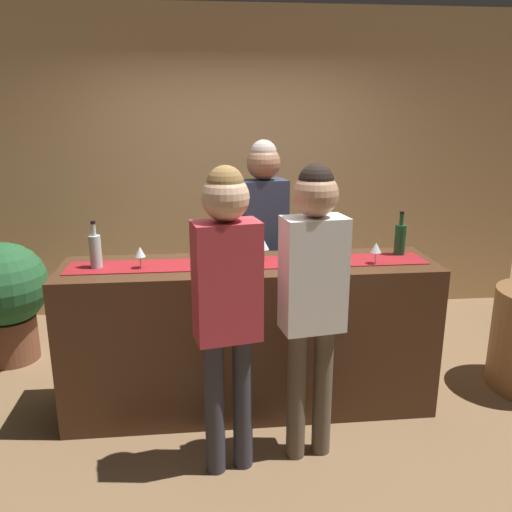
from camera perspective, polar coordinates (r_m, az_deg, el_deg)
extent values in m
plane|color=brown|center=(3.79, -0.63, -15.77)|extent=(10.00, 10.00, 0.00)
cube|color=tan|center=(5.16, -2.70, 9.79)|extent=(6.00, 0.12, 2.90)
cube|color=#472B19|center=(3.55, -0.66, -8.74)|extent=(2.43, 0.60, 1.02)
cube|color=maroon|center=(3.37, -0.68, -0.79)|extent=(2.31, 0.28, 0.01)
cylinder|color=#B2C6C1|center=(3.40, -17.08, 0.42)|extent=(0.07, 0.07, 0.21)
cylinder|color=#B2C6C1|center=(3.37, -17.27, 2.76)|extent=(0.03, 0.03, 0.08)
cylinder|color=black|center=(3.36, -17.34, 3.54)|extent=(0.03, 0.03, 0.02)
cylinder|color=#194723|center=(3.68, 15.42, 1.68)|extent=(0.07, 0.07, 0.21)
cylinder|color=#194723|center=(3.65, 15.58, 3.85)|extent=(0.03, 0.03, 0.08)
cylinder|color=black|center=(3.64, 15.63, 4.56)|extent=(0.03, 0.03, 0.02)
cylinder|color=brown|center=(3.38, 7.47, 0.89)|extent=(0.07, 0.07, 0.21)
cylinder|color=brown|center=(3.34, 7.56, 3.25)|extent=(0.03, 0.03, 0.08)
cylinder|color=black|center=(3.33, 7.58, 4.03)|extent=(0.03, 0.03, 0.02)
cylinder|color=silver|center=(3.45, 12.84, -0.85)|extent=(0.06, 0.06, 0.00)
cylinder|color=silver|center=(3.43, 12.88, -0.22)|extent=(0.01, 0.01, 0.08)
cone|color=silver|center=(3.42, 12.96, 0.91)|extent=(0.07, 0.07, 0.06)
cylinder|color=silver|center=(3.34, -12.43, -1.34)|extent=(0.06, 0.06, 0.00)
cylinder|color=silver|center=(3.33, -12.46, -0.69)|extent=(0.01, 0.01, 0.08)
cone|color=silver|center=(3.31, -12.54, 0.47)|extent=(0.07, 0.07, 0.06)
cylinder|color=silver|center=(3.43, 0.86, -0.52)|extent=(0.06, 0.06, 0.00)
cylinder|color=silver|center=(3.42, 0.86, 0.11)|extent=(0.01, 0.01, 0.08)
cone|color=silver|center=(3.40, 0.87, 1.25)|extent=(0.07, 0.07, 0.06)
cylinder|color=#26262B|center=(4.16, 1.81, -6.42)|extent=(0.11, 0.11, 0.83)
cylinder|color=#26262B|center=(4.11, -0.31, -6.68)|extent=(0.11, 0.11, 0.83)
cube|color=#2D384C|center=(3.92, 0.80, 3.54)|extent=(0.37, 0.26, 0.66)
sphere|color=#9E7051|center=(3.85, 0.82, 10.13)|extent=(0.25, 0.25, 0.25)
sphere|color=#AD9E8E|center=(3.84, 0.83, 11.15)|extent=(0.19, 0.19, 0.19)
cylinder|color=brown|center=(3.11, 4.43, -14.83)|extent=(0.11, 0.11, 0.80)
cylinder|color=brown|center=(3.16, 7.26, -14.39)|extent=(0.11, 0.11, 0.80)
cube|color=white|center=(2.85, 6.26, -2.03)|extent=(0.37, 0.25, 0.63)
sphere|color=tan|center=(2.74, 6.53, 6.70)|extent=(0.24, 0.24, 0.24)
sphere|color=black|center=(2.73, 6.57, 8.06)|extent=(0.19, 0.19, 0.19)
cylinder|color=#33333D|center=(3.00, -4.52, -16.09)|extent=(0.11, 0.11, 0.80)
cylinder|color=#33333D|center=(3.03, -1.46, -15.67)|extent=(0.11, 0.11, 0.80)
cube|color=#B7333D|center=(2.71, -3.20, -2.81)|extent=(0.37, 0.26, 0.64)
sphere|color=#DBAD89|center=(2.60, -3.34, 6.38)|extent=(0.24, 0.24, 0.24)
sphere|color=olive|center=(2.59, -3.37, 7.82)|extent=(0.19, 0.19, 0.19)
cylinder|color=brown|center=(4.74, -25.08, -8.16)|extent=(0.41, 0.41, 0.36)
sphere|color=#23562D|center=(4.59, -25.75, -2.81)|extent=(0.67, 0.67, 0.67)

